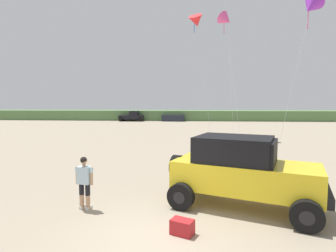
{
  "coord_description": "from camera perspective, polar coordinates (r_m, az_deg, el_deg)",
  "views": [
    {
      "loc": [
        0.94,
        -6.45,
        3.29
      ],
      "look_at": [
        0.1,
        2.9,
        2.53
      ],
      "focal_mm": 29.18,
      "sensor_mm": 36.0,
      "label": 1
    }
  ],
  "objects": [
    {
      "name": "kite_green_box",
      "position": [
        25.87,
        12.01,
        20.86
      ],
      "size": [
        1.73,
        5.55,
        11.42
      ],
      "color": "#E04C93",
      "rests_on": "ground_plane"
    },
    {
      "name": "kite_orange_streamer",
      "position": [
        21.86,
        5.94,
        20.94
      ],
      "size": [
        1.82,
        2.97,
        10.11
      ],
      "color": "red",
      "rests_on": "ground_plane"
    },
    {
      "name": "person_watching",
      "position": [
        9.02,
        -17.07,
        -10.71
      ],
      "size": [
        0.61,
        0.37,
        1.67
      ],
      "color": "tan",
      "rests_on": "ground_plane"
    },
    {
      "name": "cooler_box",
      "position": [
        7.36,
        2.99,
        -20.31
      ],
      "size": [
        0.66,
        0.55,
        0.38
      ],
      "primitive_type": "cube",
      "rotation": [
        0.0,
        0.0,
        -0.41
      ],
      "color": "#B21E23",
      "rests_on": "ground_plane"
    },
    {
      "name": "ground_plane",
      "position": [
        7.3,
        -3.06,
        -22.17
      ],
      "size": [
        220.0,
        220.0,
        0.0
      ],
      "primitive_type": "plane",
      "color": "gray"
    },
    {
      "name": "jeep",
      "position": [
        9.07,
        15.28,
        -8.88
      ],
      "size": [
        5.0,
        3.71,
        2.26
      ],
      "color": "yellow",
      "rests_on": "ground_plane"
    },
    {
      "name": "distant_sedan",
      "position": [
        52.12,
        1.07,
        1.66
      ],
      "size": [
        4.31,
        2.0,
        1.2
      ],
      "primitive_type": "cube",
      "rotation": [
        0.0,
        0.0,
        -0.07
      ],
      "color": "#1E232D",
      "rests_on": "ground_plane"
    },
    {
      "name": "distant_pickup",
      "position": [
        52.79,
        -7.53,
        2.02
      ],
      "size": [
        4.65,
        2.48,
        1.98
      ],
      "color": "black",
      "rests_on": "ground_plane"
    },
    {
      "name": "kite_red_delta",
      "position": [
        19.66,
        27.72,
        21.24
      ],
      "size": [
        3.29,
        2.93,
        9.94
      ],
      "color": "purple",
      "rests_on": "ground_plane"
    },
    {
      "name": "dune_ridge",
      "position": [
        57.54,
        2.21,
        2.31
      ],
      "size": [
        90.0,
        9.62,
        1.96
      ],
      "primitive_type": "cube",
      "color": "#567A47",
      "rests_on": "ground_plane"
    }
  ]
}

